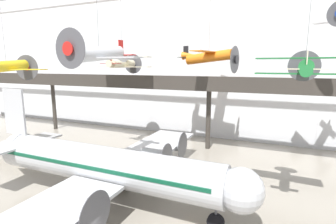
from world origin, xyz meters
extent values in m
cube|color=silver|center=(0.00, 33.14, 13.31)|extent=(140.00, 3.00, 26.63)
cube|color=#38332D|center=(0.00, 24.53, 9.17)|extent=(110.00, 3.20, 0.90)
cube|color=#38332D|center=(0.00, 22.99, 10.17)|extent=(110.00, 0.12, 1.10)
cylinder|color=#38332D|center=(-30.25, 25.49, 4.36)|extent=(0.70, 0.70, 8.72)
cylinder|color=#38332D|center=(0.00, 25.49, 4.36)|extent=(0.70, 0.70, 8.72)
cylinder|color=#B7BABF|center=(-4.44, 6.58, 3.53)|extent=(21.84, 3.36, 3.33)
sphere|color=#B7BABF|center=(7.43, 6.60, 3.53)|extent=(3.26, 3.26, 3.26)
cone|color=#B7BABF|center=(-16.47, 6.56, 3.78)|extent=(4.33, 3.07, 3.06)
cube|color=#0F4C33|center=(-4.44, 6.58, 3.86)|extent=(20.32, 3.42, 0.30)
cube|color=#B7BABF|center=(-3.69, 15.23, 2.78)|extent=(5.10, 13.97, 0.28)
cylinder|color=#B7BABF|center=(-2.16, 12.16, 2.83)|extent=(2.54, 1.60, 1.60)
cylinder|color=#4C4C51|center=(-0.76, 12.16, 2.83)|extent=(0.06, 3.03, 3.03)
cylinder|color=#B7BABF|center=(-2.17, 16.91, 2.83)|extent=(2.54, 1.60, 1.60)
cylinder|color=#4C4C51|center=(-0.77, 16.91, 2.83)|extent=(0.06, 3.03, 3.03)
cylinder|color=#B7BABF|center=(-2.14, 1.01, 2.83)|extent=(2.54, 1.60, 1.60)
cylinder|color=#4C4C51|center=(-0.75, 1.01, 2.83)|extent=(0.06, 3.03, 3.03)
cube|color=#B7BABF|center=(-15.14, 6.56, 7.52)|extent=(2.79, 0.20, 4.66)
cube|color=#B7BABF|center=(-14.81, 6.56, 4.19)|extent=(2.81, 8.65, 0.20)
cylinder|color=#4C4C51|center=(5.72, 6.60, 1.26)|extent=(0.20, 0.20, 1.21)
cylinder|color=black|center=(5.72, 6.60, 0.65)|extent=(1.30, 0.38, 1.30)
cylinder|color=#4C4C51|center=(-4.19, 9.24, 1.26)|extent=(0.20, 0.20, 1.21)
cylinder|color=black|center=(-4.19, 9.24, 0.65)|extent=(1.30, 0.38, 1.30)
cylinder|color=#4C4C51|center=(-4.18, 3.92, 1.26)|extent=(0.20, 0.20, 1.21)
cylinder|color=black|center=(-4.18, 3.92, 0.65)|extent=(1.30, 0.38, 1.30)
cylinder|color=#1E6B33|center=(11.03, 11.24, 11.91)|extent=(1.14, 4.81, 1.31)
cone|color=beige|center=(11.11, 13.71, 12.09)|extent=(0.91, 0.81, 0.88)
cylinder|color=#4C4C51|center=(11.12, 13.89, 12.10)|extent=(2.54, 0.13, 2.54)
cone|color=#1E6B33|center=(10.95, 8.94, 11.75)|extent=(0.88, 1.35, 0.92)
cube|color=#1E6B33|center=(11.04, 11.53, 12.69)|extent=(7.17, 1.40, 0.10)
cube|color=#1E6B33|center=(11.04, 11.53, 11.52)|extent=(7.17, 1.40, 0.10)
cube|color=beige|center=(10.94, 8.65, 12.50)|extent=(0.08, 0.58, 1.17)
cube|color=beige|center=(10.94, 8.65, 11.91)|extent=(2.56, 0.66, 0.06)
cylinder|color=slate|center=(11.03, 11.24, 16.74)|extent=(0.04, 0.04, 8.69)
cylinder|color=silver|center=(-4.64, 7.06, 13.10)|extent=(1.46, 5.62, 1.61)
cone|color=red|center=(-4.81, 4.18, 13.35)|extent=(1.08, 0.97, 1.02)
cylinder|color=#4C4C51|center=(-4.82, 3.98, 13.36)|extent=(2.96, 0.21, 2.96)
cone|color=silver|center=(-4.48, 9.73, 12.87)|extent=(1.06, 1.60, 1.09)
cube|color=silver|center=(-4.66, 6.72, 12.76)|extent=(8.37, 1.82, 0.10)
cube|color=red|center=(-4.46, 10.06, 13.78)|extent=(0.10, 0.67, 1.37)
cube|color=red|center=(-4.46, 10.06, 13.10)|extent=(2.99, 0.84, 0.06)
cylinder|color=beige|center=(-11.66, 21.17, 12.39)|extent=(1.31, 5.53, 1.16)
cone|color=maroon|center=(-11.75, 24.05, 12.38)|extent=(1.05, 0.94, 1.02)
cylinder|color=#4C4C51|center=(-11.75, 24.25, 12.38)|extent=(2.96, 0.13, 2.96)
cone|color=beige|center=(-11.58, 18.50, 12.40)|extent=(1.01, 1.51, 0.97)
cube|color=beige|center=(-11.67, 21.51, 13.30)|extent=(8.34, 1.59, 0.10)
cube|color=beige|center=(-11.67, 21.51, 11.93)|extent=(8.34, 1.59, 0.10)
cube|color=maroon|center=(-11.56, 18.16, 13.07)|extent=(0.08, 0.67, 1.37)
cube|color=maroon|center=(-11.56, 18.16, 12.39)|extent=(2.98, 0.76, 0.06)
cylinder|color=slate|center=(-11.66, 21.17, 17.03)|extent=(0.04, 0.04, 8.16)
cylinder|color=yellow|center=(-18.23, 8.41, 12.06)|extent=(2.48, 5.81, 1.50)
cone|color=red|center=(-18.93, 11.28, 11.89)|extent=(1.24, 1.16, 1.05)
cylinder|color=#4C4C51|center=(-18.97, 11.48, 11.88)|extent=(2.96, 0.76, 3.04)
cube|color=yellow|center=(-18.31, 8.74, 11.71)|extent=(8.60, 3.35, 0.10)
cylinder|color=slate|center=(-18.23, 8.41, 16.87)|extent=(0.04, 0.04, 8.45)
cylinder|color=orange|center=(0.04, 24.68, 13.26)|extent=(6.78, 2.38, 2.04)
cone|color=black|center=(3.43, 24.15, 12.90)|extent=(1.26, 1.38, 1.22)
cylinder|color=#4C4C51|center=(3.66, 24.11, 12.87)|extent=(0.59, 3.49, 3.53)
cone|color=orange|center=(-3.12, 25.18, 13.59)|extent=(2.03, 1.43, 1.33)
cube|color=orange|center=(0.43, 24.62, 13.90)|extent=(3.13, 10.03, 0.10)
cube|color=black|center=(-3.51, 25.25, 14.07)|extent=(0.80, 0.18, 1.63)
cube|color=black|center=(-3.51, 25.25, 13.26)|extent=(1.34, 3.61, 0.06)
cylinder|color=slate|center=(0.04, 24.68, 17.55)|extent=(0.04, 0.04, 7.22)
camera|label=1|loc=(9.58, -11.09, 12.16)|focal=28.00mm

